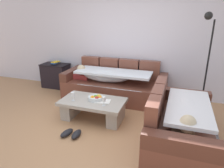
# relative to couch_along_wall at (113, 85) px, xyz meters

# --- Properties ---
(ground_plane) EXTENTS (14.00, 14.00, 0.00)m
(ground_plane) POSITION_rel_couch_along_wall_xyz_m (0.16, -1.62, -0.33)
(ground_plane) COLOR #AE7C54
(back_wall) EXTENTS (9.00, 0.10, 2.70)m
(back_wall) POSITION_rel_couch_along_wall_xyz_m (0.16, 0.53, 1.02)
(back_wall) COLOR silver
(back_wall) RESTS_ON ground_plane
(couch_along_wall) EXTENTS (2.35, 0.92, 0.88)m
(couch_along_wall) POSITION_rel_couch_along_wall_xyz_m (0.00, 0.00, 0.00)
(couch_along_wall) COLOR brown
(couch_along_wall) RESTS_ON ground_plane
(couch_near_window) EXTENTS (0.92, 1.73, 0.88)m
(couch_near_window) POSITION_rel_couch_along_wall_xyz_m (1.53, -1.41, 0.00)
(couch_near_window) COLOR brown
(couch_near_window) RESTS_ON ground_plane
(coffee_table) EXTENTS (1.20, 0.68, 0.38)m
(coffee_table) POSITION_rel_couch_along_wall_xyz_m (-0.04, -1.08, -0.09)
(coffee_table) COLOR #A39C92
(coffee_table) RESTS_ON ground_plane
(fruit_bowl) EXTENTS (0.28, 0.28, 0.10)m
(fruit_bowl) POSITION_rel_couch_along_wall_xyz_m (0.01, -1.05, 0.09)
(fruit_bowl) COLOR silver
(fruit_bowl) RESTS_ON coffee_table
(wine_glass_near_left) EXTENTS (0.07, 0.07, 0.17)m
(wine_glass_near_left) POSITION_rel_couch_along_wall_xyz_m (-0.38, -1.21, 0.16)
(wine_glass_near_left) COLOR silver
(wine_glass_near_left) RESTS_ON coffee_table
(wine_glass_near_right) EXTENTS (0.07, 0.07, 0.17)m
(wine_glass_near_right) POSITION_rel_couch_along_wall_xyz_m (0.24, -1.23, 0.16)
(wine_glass_near_right) COLOR silver
(wine_glass_near_right) RESTS_ON coffee_table
(open_magazine) EXTENTS (0.31, 0.25, 0.01)m
(open_magazine) POSITION_rel_couch_along_wall_xyz_m (0.16, -1.08, 0.05)
(open_magazine) COLOR white
(open_magazine) RESTS_ON coffee_table
(side_cabinet) EXTENTS (0.72, 0.44, 0.64)m
(side_cabinet) POSITION_rel_couch_along_wall_xyz_m (-1.71, 0.23, -0.01)
(side_cabinet) COLOR black
(side_cabinet) RESTS_ON ground_plane
(book_stack_on_cabinet) EXTENTS (0.19, 0.23, 0.07)m
(book_stack_on_cabinet) POSITION_rel_couch_along_wall_xyz_m (-1.70, 0.23, 0.34)
(book_stack_on_cabinet) COLOR black
(book_stack_on_cabinet) RESTS_ON side_cabinet
(floor_lamp) EXTENTS (0.33, 0.31, 1.95)m
(floor_lamp) POSITION_rel_couch_along_wall_xyz_m (1.88, -0.15, 0.79)
(floor_lamp) COLOR black
(floor_lamp) RESTS_ON ground_plane
(pair_of_shoes) EXTENTS (0.32, 0.30, 0.09)m
(pair_of_shoes) POSITION_rel_couch_along_wall_xyz_m (-0.14, -1.74, -0.29)
(pair_of_shoes) COLOR black
(pair_of_shoes) RESTS_ON ground_plane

